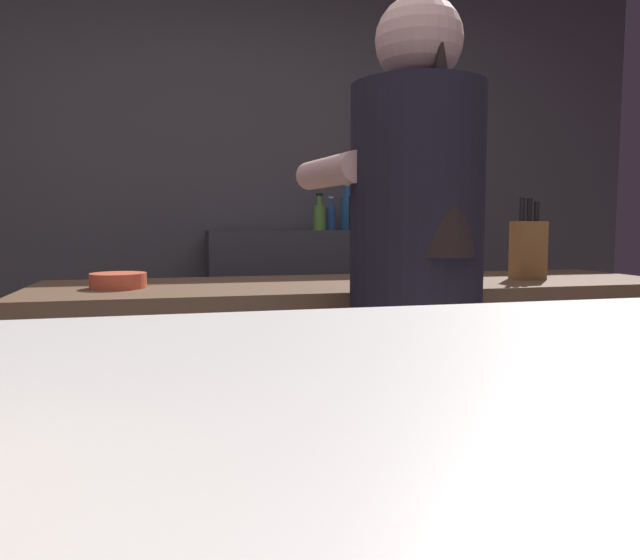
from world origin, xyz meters
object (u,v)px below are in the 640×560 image
object	(u,v)px
chefs_knife	(446,280)
bottle_vinegar	(347,212)
bartender	(417,276)
bottle_soy	(320,216)
bottle_hot_sauce	(355,211)
mixing_bowl	(118,281)
knife_block	(528,249)
bottle_olive_oil	(331,217)

from	to	relation	value
chefs_knife	bottle_vinegar	xyz separation A→B (m)	(0.07, 1.38, 0.25)
bartender	bottle_soy	distance (m)	1.71
bartender	bottle_hot_sauce	bearing A→B (deg)	-20.32
chefs_knife	bottle_soy	xyz separation A→B (m)	(-0.12, 1.29, 0.23)
mixing_bowl	chefs_knife	size ratio (longest dim) A/B	0.68
bartender	knife_block	world-z (taller)	bartender
bottle_vinegar	bottle_olive_oil	xyz separation A→B (m)	(-0.10, -0.00, -0.03)
bottle_olive_oil	bottle_soy	size ratio (longest dim) A/B	0.94
chefs_knife	bottle_hot_sauce	distance (m)	1.26
knife_block	mixing_bowl	bearing A→B (deg)	178.11
bottle_olive_oil	bottle_hot_sauce	xyz separation A→B (m)	(0.09, -0.15, 0.03)
chefs_knife	bottle_hot_sauce	size ratio (longest dim) A/B	0.91
bartender	bottle_soy	world-z (taller)	bartender
bottle_vinegar	bottle_hot_sauce	xyz separation A→B (m)	(-0.00, -0.15, 0.00)
bottle_vinegar	mixing_bowl	bearing A→B (deg)	-129.47
bottle_olive_oil	bottle_hot_sauce	size ratio (longest dim) A/B	0.70
knife_block	chefs_knife	bearing A→B (deg)	177.46
chefs_knife	bottle_olive_oil	world-z (taller)	bottle_olive_oil
bottle_olive_oil	bottle_soy	xyz separation A→B (m)	(-0.09, -0.09, 0.00)
bottle_vinegar	bottle_olive_oil	world-z (taller)	bottle_vinegar
knife_block	bottle_olive_oil	xyz separation A→B (m)	(-0.33, 1.39, 0.12)
bartender	mixing_bowl	size ratio (longest dim) A/B	10.11
bartender	bottle_vinegar	size ratio (longest dim) A/B	6.40
bottle_vinegar	bottle_hot_sauce	size ratio (longest dim) A/B	0.98
bartender	bottle_hot_sauce	distance (m)	1.68
bartender	knife_block	bearing A→B (deg)	-64.35
chefs_knife	bottle_vinegar	world-z (taller)	bottle_vinegar
knife_block	chefs_knife	xyz separation A→B (m)	(-0.30, 0.01, -0.10)
bottle_olive_oil	bottle_soy	bearing A→B (deg)	-134.70
bottle_olive_oil	chefs_knife	bearing A→B (deg)	-88.77
bartender	knife_block	size ratio (longest dim) A/B	5.93
mixing_bowl	bottle_soy	bearing A→B (deg)	53.53
bottle_vinegar	bottle_hot_sauce	distance (m)	0.15
mixing_bowl	chefs_knife	xyz separation A→B (m)	(1.05, -0.03, -0.02)
knife_block	bottle_olive_oil	distance (m)	1.44
mixing_bowl	bottle_vinegar	distance (m)	1.77
knife_block	mixing_bowl	size ratio (longest dim) A/B	1.71
bottle_hot_sauce	bartender	bearing A→B (deg)	-101.73
bottle_olive_oil	bottle_vinegar	bearing A→B (deg)	2.60
bottle_vinegar	bottle_olive_oil	distance (m)	0.10
chefs_knife	bottle_soy	bearing A→B (deg)	108.23
knife_block	bottle_hot_sauce	bearing A→B (deg)	100.86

